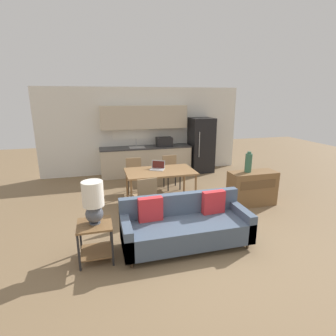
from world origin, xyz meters
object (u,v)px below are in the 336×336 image
at_px(dining_table, 160,173).
at_px(dining_chair_far_right, 171,170).
at_px(vase, 248,163).
at_px(dining_chair_far_left, 134,173).
at_px(dining_chair_near_left, 145,195).
at_px(couch, 185,225).
at_px(refrigerator, 201,145).
at_px(credenza, 252,188).
at_px(table_lamp, 93,201).
at_px(side_table, 95,235).
at_px(laptop, 158,167).

relative_size(dining_table, dining_chair_far_right, 1.81).
height_order(vase, dining_chair_far_left, vase).
bearing_deg(dining_chair_near_left, couch, 103.77).
height_order(refrigerator, dining_chair_near_left, refrigerator).
relative_size(credenza, dining_chair_near_left, 1.23).
distance_m(dining_table, table_lamp, 2.50).
relative_size(vase, dining_chair_far_left, 0.53).
height_order(refrigerator, dining_chair_far_left, refrigerator).
bearing_deg(side_table, refrigerator, 51.00).
distance_m(table_lamp, laptop, 2.59).
bearing_deg(side_table, dining_table, 53.43).
bearing_deg(dining_chair_far_left, refrigerator, 34.98).
xyz_separation_m(refrigerator, side_table, (-3.41, -4.21, -0.47)).
xyz_separation_m(dining_table, vase, (1.85, -0.72, 0.31)).
bearing_deg(refrigerator, credenza, -88.67).
bearing_deg(refrigerator, dining_table, -131.08).
bearing_deg(refrigerator, side_table, -129.00).
xyz_separation_m(dining_table, dining_chair_near_left, (-0.50, -0.81, -0.19)).
bearing_deg(laptop, credenza, 3.60).
xyz_separation_m(side_table, laptop, (1.46, 2.15, 0.40)).
bearing_deg(dining_chair_far_right, side_table, -129.56).
height_order(side_table, credenza, credenza).
height_order(side_table, table_lamp, table_lamp).
distance_m(vase, laptop, 2.08).
bearing_deg(table_lamp, vase, 20.96).
bearing_deg(laptop, table_lamp, -96.93).
bearing_deg(dining_chair_far_left, laptop, -49.21).
distance_m(credenza, vase, 0.62).
relative_size(refrigerator, dining_chair_far_right, 2.00).
relative_size(table_lamp, laptop, 1.63).
distance_m(refrigerator, dining_table, 2.92).
bearing_deg(vase, refrigerator, 88.81).
bearing_deg(dining_table, couch, -91.39).
height_order(couch, table_lamp, table_lamp).
xyz_separation_m(credenza, laptop, (-2.01, 0.88, 0.41)).
xyz_separation_m(couch, vase, (1.90, 1.23, 0.66)).
distance_m(dining_table, vase, 2.01).
bearing_deg(vase, side_table, -158.92).
bearing_deg(dining_chair_near_left, dining_chair_far_right, -129.20).
xyz_separation_m(vase, dining_chair_near_left, (-2.36, -0.08, -0.50)).
relative_size(refrigerator, dining_table, 1.10).
xyz_separation_m(credenza, dining_chair_far_left, (-2.49, 1.54, 0.11)).
relative_size(dining_table, dining_chair_far_left, 1.81).
height_order(side_table, laptop, laptop).
bearing_deg(vase, dining_chair_far_right, 130.84).
relative_size(side_table, dining_chair_near_left, 0.68).
bearing_deg(table_lamp, refrigerator, 51.01).
distance_m(vase, dining_chair_near_left, 2.41).
distance_m(refrigerator, dining_chair_near_left, 3.87).
relative_size(dining_chair_far_right, laptop, 2.19).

